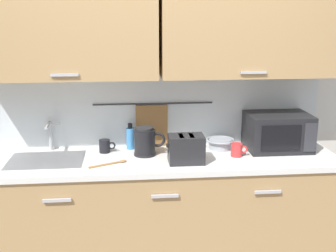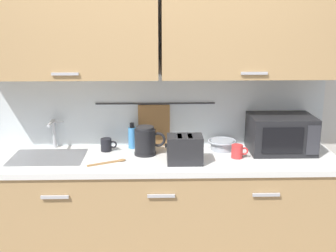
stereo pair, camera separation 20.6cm
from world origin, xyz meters
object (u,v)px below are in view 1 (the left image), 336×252
dish_soap_bottle (130,138)px  mixing_bowl (220,143)px  electric_kettle (145,141)px  mug_by_kettle (237,150)px  toaster (186,149)px  mug_near_sink (105,146)px  microwave (278,132)px  wooden_spoon (113,163)px

dish_soap_bottle → mixing_bowl: 0.68m
electric_kettle → mug_by_kettle: electric_kettle is taller
dish_soap_bottle → toaster: 0.51m
mug_near_sink → toaster: toaster is taller
dish_soap_bottle → mug_by_kettle: size_ratio=1.63×
microwave → wooden_spoon: bearing=-169.9°
mug_near_sink → microwave: bearing=-2.0°
electric_kettle → wooden_spoon: bearing=-143.2°
mixing_bowl → electric_kettle: bearing=-170.8°
microwave → mug_by_kettle: microwave is taller
electric_kettle → mug_by_kettle: (0.65, -0.09, -0.05)m
toaster → wooden_spoon: bearing=178.7°
microwave → dish_soap_bottle: size_ratio=2.35×
electric_kettle → mug_near_sink: bearing=163.0°
microwave → wooden_spoon: microwave is taller
electric_kettle → wooden_spoon: electric_kettle is taller
mug_near_sink → mug_by_kettle: bearing=-11.1°
mixing_bowl → toaster: toaster is taller
wooden_spoon → toaster: bearing=-1.3°
microwave → toaster: microwave is taller
mug_by_kettle → wooden_spoon: size_ratio=0.46×
toaster → wooden_spoon: (-0.50, 0.01, -0.09)m
microwave → mug_by_kettle: bearing=-158.0°
electric_kettle → mixing_bowl: (0.57, 0.09, -0.06)m
microwave → mug_near_sink: bearing=178.0°
dish_soap_bottle → wooden_spoon: bearing=-110.7°
mixing_bowl → wooden_spoon: size_ratio=0.82×
toaster → wooden_spoon: size_ratio=0.98×
microwave → mug_by_kettle: size_ratio=3.83×
electric_kettle → toaster: bearing=-34.5°
microwave → dish_soap_bottle: 1.10m
mixing_bowl → dish_soap_bottle: bearing=174.3°
dish_soap_bottle → wooden_spoon: (-0.13, -0.33, -0.08)m
electric_kettle → mug_near_sink: 0.31m
mug_near_sink → mug_by_kettle: 0.96m
electric_kettle → mug_by_kettle: size_ratio=1.89×
mug_by_kettle → wooden_spoon: 0.88m
mixing_bowl → wooden_spoon: 0.84m
microwave → dish_soap_bottle: (-1.10, 0.11, -0.05)m
mug_near_sink → mixing_bowl: size_ratio=0.56×
microwave → dish_soap_bottle: bearing=174.1°
microwave → toaster: 0.76m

